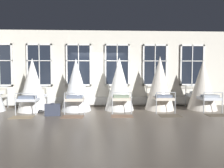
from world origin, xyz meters
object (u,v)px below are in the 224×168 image
object	(u,v)px
cot_second	(33,85)
cot_sixth	(203,85)
cot_fourth	(119,85)
cot_third	(76,85)
cot_fifth	(160,84)
suitcase_dark	(53,110)

from	to	relation	value
cot_second	cot_sixth	world-z (taller)	cot_second
cot_fourth	cot_sixth	distance (m)	3.59
cot_sixth	cot_third	bearing A→B (deg)	90.36
cot_fifth	suitcase_dark	distance (m)	4.53
cot_fourth	suitcase_dark	bearing A→B (deg)	112.36
cot_fourth	cot_sixth	world-z (taller)	cot_fourth
cot_second	suitcase_dark	distance (m)	1.70
cot_third	cot_second	bearing A→B (deg)	87.97
cot_third	cot_fourth	world-z (taller)	cot_fourth
cot_sixth	suitcase_dark	bearing A→B (deg)	99.99
cot_fourth	cot_sixth	xyz separation A→B (m)	(3.59, -0.08, -0.04)
cot_sixth	suitcase_dark	xyz separation A→B (m)	(-6.17, -1.05, -0.82)
cot_second	cot_fifth	distance (m)	5.34
cot_second	suitcase_dark	bearing A→B (deg)	-135.96
cot_fifth	cot_sixth	bearing A→B (deg)	-91.16
cot_third	cot_fourth	xyz separation A→B (m)	(1.82, 0.08, 0.03)
cot_sixth	cot_fifth	bearing A→B (deg)	88.95
cot_fifth	suitcase_dark	bearing A→B (deg)	104.48
cot_fifth	cot_fourth	bearing A→B (deg)	89.22
cot_third	cot_fourth	bearing A→B (deg)	-89.18
cot_fifth	cot_third	bearing A→B (deg)	90.99
cot_fourth	suitcase_dark	world-z (taller)	cot_fourth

